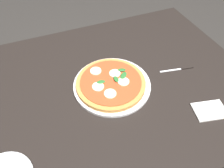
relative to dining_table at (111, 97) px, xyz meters
name	(u,v)px	position (x,y,z in m)	size (l,w,h in m)	color
ground_plane	(111,154)	(0.00, 0.00, -0.66)	(6.00, 6.00, 0.00)	#2D2B28
dining_table	(111,97)	(0.00, 0.00, 0.00)	(1.31, 0.99, 0.76)	black
serving_tray	(112,85)	(0.00, 0.01, 0.11)	(0.35, 0.35, 0.01)	silver
pizza	(111,83)	(0.01, 0.01, 0.12)	(0.31, 0.31, 0.03)	#C6843F
napkin	(210,111)	(-0.32, 0.29, 0.10)	(0.13, 0.09, 0.01)	white
knife	(181,69)	(-0.35, 0.04, 0.10)	(0.17, 0.04, 0.01)	black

